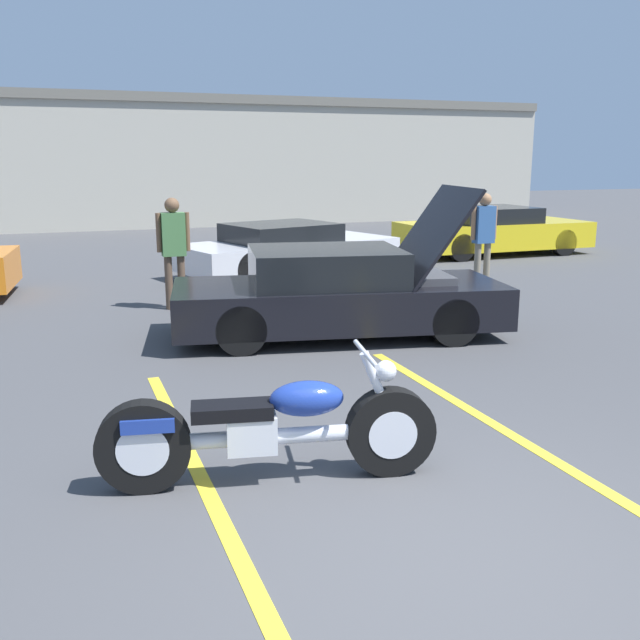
% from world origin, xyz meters
% --- Properties ---
extents(ground_plane, '(80.00, 80.00, 0.00)m').
position_xyz_m(ground_plane, '(0.00, 0.00, 0.00)').
color(ground_plane, '#474749').
extents(parking_stripe_middle, '(0.12, 5.93, 0.01)m').
position_xyz_m(parking_stripe_middle, '(-1.21, 1.41, 0.00)').
color(parking_stripe_middle, yellow).
rests_on(parking_stripe_middle, ground).
extents(parking_stripe_back, '(0.12, 5.93, 0.01)m').
position_xyz_m(parking_stripe_back, '(1.48, 1.41, 0.00)').
color(parking_stripe_back, yellow).
rests_on(parking_stripe_back, ground).
extents(far_building, '(32.00, 4.20, 4.40)m').
position_xyz_m(far_building, '(0.00, 23.07, 2.34)').
color(far_building, '#B2AD9E').
rests_on(far_building, ground).
extents(motorcycle, '(2.47, 0.83, 0.97)m').
position_xyz_m(motorcycle, '(-0.73, 1.48, 0.40)').
color(motorcycle, black).
rests_on(motorcycle, ground).
extents(show_car_hood_open, '(4.59, 2.54, 1.97)m').
position_xyz_m(show_car_hood_open, '(1.41, 5.43, 0.57)').
color(show_car_hood_open, black).
rests_on(show_car_hood_open, ground).
extents(parked_car_right_row, '(4.67, 1.95, 1.16)m').
position_xyz_m(parked_car_right_row, '(8.06, 11.80, 0.57)').
color(parked_car_right_row, yellow).
rests_on(parked_car_right_row, ground).
extents(parked_car_mid_row, '(4.81, 3.00, 1.05)m').
position_xyz_m(parked_car_mid_row, '(2.32, 10.53, 0.52)').
color(parked_car_mid_row, silver).
rests_on(parked_car_mid_row, ground).
extents(spectator_near_motorcycle, '(0.52, 0.23, 1.74)m').
position_xyz_m(spectator_near_motorcycle, '(-0.37, 7.94, 1.04)').
color(spectator_near_motorcycle, brown).
rests_on(spectator_near_motorcycle, ground).
extents(spectator_midground, '(0.52, 0.23, 1.72)m').
position_xyz_m(spectator_midground, '(5.16, 7.78, 1.03)').
color(spectator_midground, gray).
rests_on(spectator_midground, ground).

